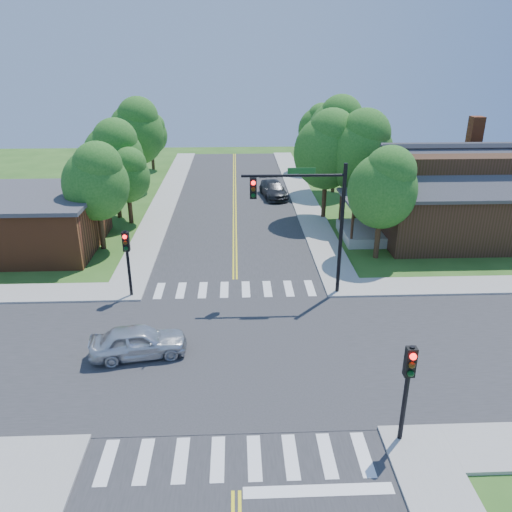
{
  "coord_description": "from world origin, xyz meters",
  "views": [
    {
      "loc": [
        0.14,
        -18.73,
        12.45
      ],
      "look_at": [
        1.15,
        5.82,
        2.2
      ],
      "focal_mm": 35.0,
      "sensor_mm": 36.0,
      "label": 1
    }
  ],
  "objects_px": {
    "car_silver": "(138,342)",
    "car_dgrey": "(273,190)",
    "signal_pole_se": "(408,377)",
    "signal_pole_nw": "(127,252)",
    "signal_mast_ne": "(310,209)",
    "house_ne": "(452,191)"
  },
  "relations": [
    {
      "from": "signal_mast_ne",
      "to": "car_dgrey",
      "type": "bearing_deg",
      "value": 91.23
    },
    {
      "from": "signal_pole_se",
      "to": "signal_pole_nw",
      "type": "relative_size",
      "value": 1.0
    },
    {
      "from": "car_silver",
      "to": "signal_mast_ne",
      "type": "bearing_deg",
      "value": -64.02
    },
    {
      "from": "signal_mast_ne",
      "to": "signal_pole_se",
      "type": "height_order",
      "value": "signal_mast_ne"
    },
    {
      "from": "signal_pole_nw",
      "to": "car_dgrey",
      "type": "distance_m",
      "value": 21.37
    },
    {
      "from": "signal_pole_se",
      "to": "house_ne",
      "type": "xyz_separation_m",
      "value": [
        9.51,
        19.86,
        0.67
      ]
    },
    {
      "from": "signal_pole_se",
      "to": "car_dgrey",
      "type": "xyz_separation_m",
      "value": [
        -2.1,
        30.43,
        -1.97
      ]
    },
    {
      "from": "signal_mast_ne",
      "to": "car_dgrey",
      "type": "distance_m",
      "value": 19.67
    },
    {
      "from": "signal_pole_se",
      "to": "house_ne",
      "type": "height_order",
      "value": "house_ne"
    },
    {
      "from": "signal_pole_se",
      "to": "house_ne",
      "type": "relative_size",
      "value": 0.29
    },
    {
      "from": "house_ne",
      "to": "car_silver",
      "type": "height_order",
      "value": "house_ne"
    },
    {
      "from": "signal_pole_nw",
      "to": "car_silver",
      "type": "relative_size",
      "value": 0.87
    },
    {
      "from": "signal_pole_nw",
      "to": "house_ne",
      "type": "xyz_separation_m",
      "value": [
        20.71,
        8.66,
        0.67
      ]
    },
    {
      "from": "signal_pole_nw",
      "to": "car_dgrey",
      "type": "bearing_deg",
      "value": 64.68
    },
    {
      "from": "car_silver",
      "to": "car_dgrey",
      "type": "bearing_deg",
      "value": -26.1
    },
    {
      "from": "signal_pole_se",
      "to": "car_dgrey",
      "type": "height_order",
      "value": "signal_pole_se"
    },
    {
      "from": "signal_pole_se",
      "to": "car_silver",
      "type": "xyz_separation_m",
      "value": [
        -9.79,
        5.56,
        -1.96
      ]
    },
    {
      "from": "signal_pole_nw",
      "to": "car_silver",
      "type": "height_order",
      "value": "signal_pole_nw"
    },
    {
      "from": "house_ne",
      "to": "car_silver",
      "type": "bearing_deg",
      "value": -143.46
    },
    {
      "from": "signal_pole_se",
      "to": "signal_pole_nw",
      "type": "distance_m",
      "value": 15.84
    },
    {
      "from": "signal_pole_se",
      "to": "signal_pole_nw",
      "type": "xyz_separation_m",
      "value": [
        -11.2,
        11.2,
        0.0
      ]
    },
    {
      "from": "signal_pole_se",
      "to": "car_silver",
      "type": "bearing_deg",
      "value": 150.42
    }
  ]
}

